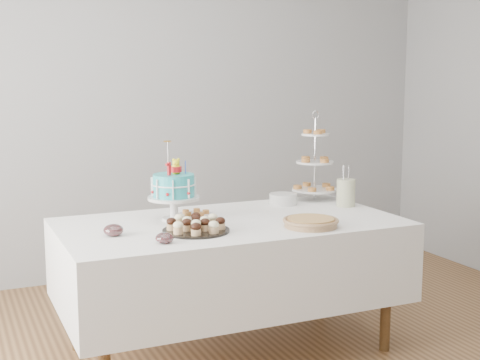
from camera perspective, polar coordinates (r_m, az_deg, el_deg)
name	(u,v)px	position (r m, az deg, el deg)	size (l,w,h in m)	color
walls	(253,122)	(3.45, 1.12, 4.94)	(5.04, 4.04, 2.70)	#96989B
table	(230,260)	(3.86, -0.82, -6.82)	(1.92, 1.02, 0.77)	white
birthday_cake	(174,199)	(3.81, -5.67, -1.63)	(0.30, 0.30, 0.46)	silver
cupcake_tray	(196,224)	(3.54, -3.78, -3.80)	(0.36, 0.36, 0.08)	black
pie	(311,222)	(3.67, 6.05, -3.57)	(0.31, 0.31, 0.05)	tan
tiered_stand	(315,163)	(4.46, 6.42, 1.48)	(0.30, 0.30, 0.59)	silver
plate_stack	(283,199)	(4.29, 3.71, -1.64)	(0.18, 0.18, 0.07)	silver
pastry_plate	(195,213)	(3.95, -3.82, -2.87)	(0.22, 0.22, 0.03)	silver
jam_bowl_a	(165,238)	(3.32, -6.46, -4.95)	(0.09, 0.09, 0.05)	silver
jam_bowl_b	(113,230)	(3.51, -10.75, -4.24)	(0.10, 0.10, 0.06)	silver
utensil_pitcher	(346,192)	(4.27, 9.03, -0.98)	(0.12, 0.12, 0.26)	#EFE4CF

